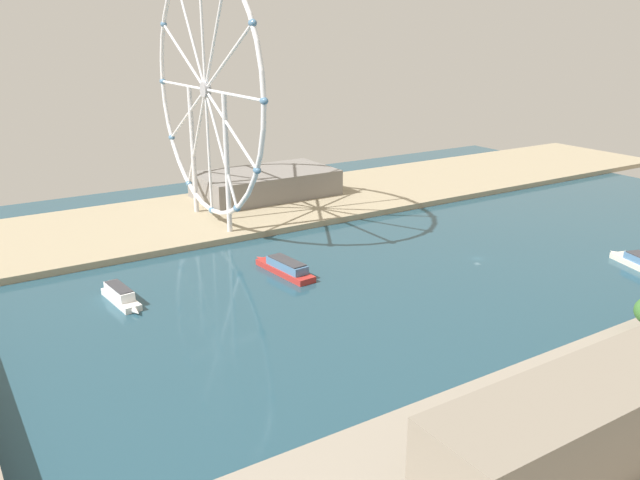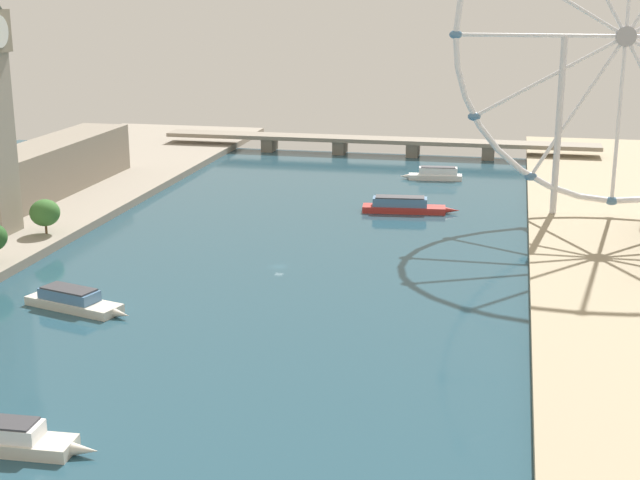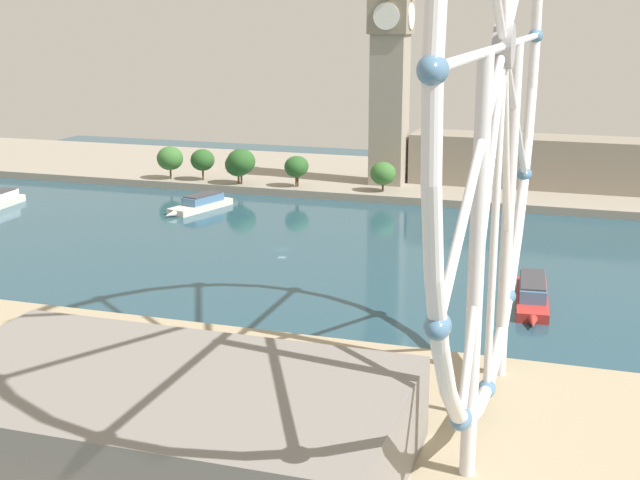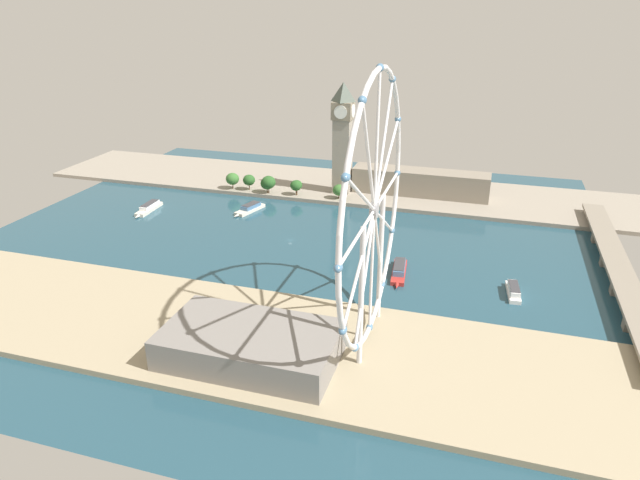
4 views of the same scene
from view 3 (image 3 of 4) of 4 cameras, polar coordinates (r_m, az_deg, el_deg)
ground_plane at (r=279.87m, az=-2.45°, el=-0.62°), size 412.72×412.72×0.00m
riverbank_left at (r=392.73m, az=3.73°, el=4.01°), size 90.00×520.00×3.00m
riverbank_right at (r=177.32m, az=-16.45°, el=-9.95°), size 90.00×520.00×3.00m
clock_tower at (r=366.34m, az=4.50°, el=10.82°), size 16.92×16.92×89.17m
parliament_block at (r=373.43m, az=14.30°, el=4.85°), size 22.00×109.86×20.25m
tree_row_embankment at (r=368.53m, az=-4.38°, el=4.88°), size 14.22×103.06×14.66m
ferris_wheel at (r=148.21m, az=11.65°, el=11.76°), size 122.73×3.20×125.03m
riverside_hall at (r=146.35m, az=-10.13°, el=-11.25°), size 43.98×77.35×14.25m
tour_boat_0 at (r=235.08m, az=13.41°, el=-3.35°), size 37.53×10.80×6.17m
tour_boat_3 at (r=338.05m, az=-7.63°, el=2.32°), size 33.24×15.66×5.69m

